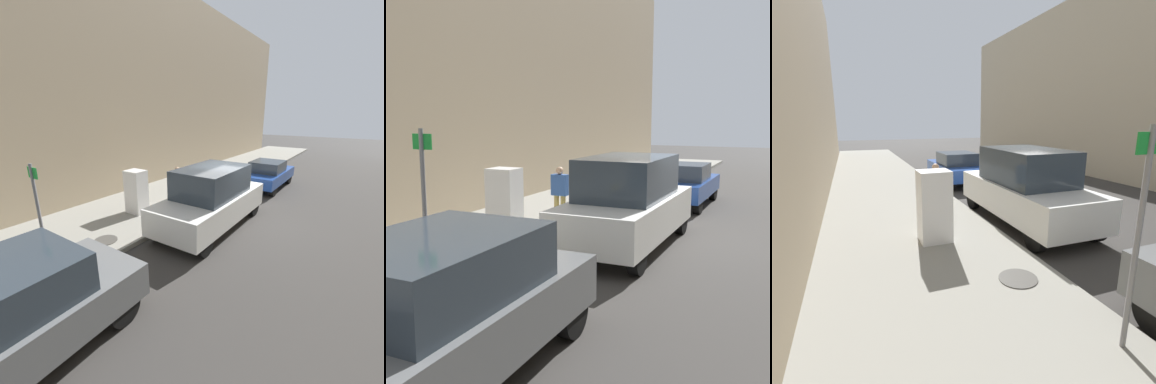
{
  "view_description": "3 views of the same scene",
  "coord_description": "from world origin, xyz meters",
  "views": [
    {
      "loc": [
        3.62,
        -8.29,
        3.91
      ],
      "look_at": [
        -0.79,
        -1.79,
        1.47
      ],
      "focal_mm": 24.0,
      "sensor_mm": 36.0,
      "label": 1
    },
    {
      "loc": [
        3.04,
        -11.43,
        3.05
      ],
      "look_at": [
        -1.82,
        -0.97,
        1.25
      ],
      "focal_mm": 45.0,
      "sensor_mm": 36.0,
      "label": 2
    },
    {
      "loc": [
        -5.2,
        -8.11,
        2.92
      ],
      "look_at": [
        -2.32,
        -0.53,
        0.97
      ],
      "focal_mm": 28.0,
      "sensor_mm": 36.0,
      "label": 3
    }
  ],
  "objects": [
    {
      "name": "parked_van_white",
      "position": [
        -0.57,
        -0.91,
        1.06
      ],
      "size": [
        1.97,
        4.89,
        2.15
      ],
      "color": "silver",
      "rests_on": "ground"
    },
    {
      "name": "pedestrian_walking_far",
      "position": [
        -2.92,
        0.21,
        1.03
      ],
      "size": [
        0.45,
        0.22,
        1.56
      ],
      "rotation": [
        0.0,
        0.0,
        2.96
      ],
      "color": "#A8934C",
      "rests_on": "sidewalk_slab"
    },
    {
      "name": "street_sign_post",
      "position": [
        -2.19,
        -5.81,
        1.67
      ],
      "size": [
        0.36,
        0.07,
        2.74
      ],
      "color": "slate",
      "rests_on": "sidewalk_slab"
    },
    {
      "name": "manhole_cover",
      "position": [
        -2.56,
        -3.91,
        0.16
      ],
      "size": [
        0.7,
        0.7,
        0.02
      ],
      "primitive_type": "cylinder",
      "color": "#47443F",
      "rests_on": "sidewalk_slab"
    },
    {
      "name": "ground_plane",
      "position": [
        0.0,
        0.0,
        0.0
      ],
      "size": [
        80.0,
        80.0,
        0.0
      ],
      "primitive_type": "plane",
      "color": "#383533"
    },
    {
      "name": "sidewalk_slab",
      "position": [
        -3.91,
        0.0,
        0.07
      ],
      "size": [
        4.37,
        44.0,
        0.15
      ],
      "primitive_type": "cube",
      "color": "gray",
      "rests_on": "ground"
    },
    {
      "name": "parked_hatchback_blue",
      "position": [
        -0.57,
        5.17,
        0.76
      ],
      "size": [
        1.74,
        4.1,
        1.47
      ],
      "color": "#23479E",
      "rests_on": "ground"
    },
    {
      "name": "discarded_refrigerator",
      "position": [
        -3.48,
        -1.67,
        0.98
      ],
      "size": [
        0.72,
        0.62,
        1.67
      ],
      "color": "white",
      "rests_on": "sidewalk_slab"
    }
  ]
}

